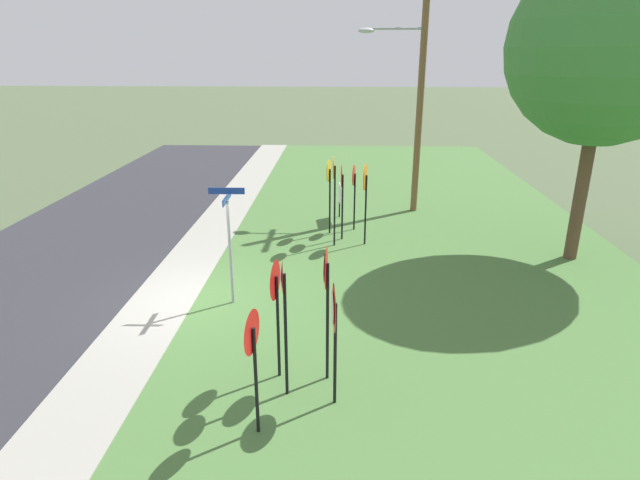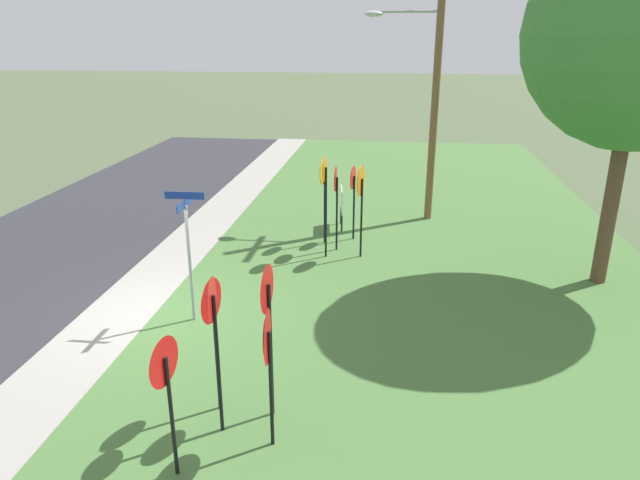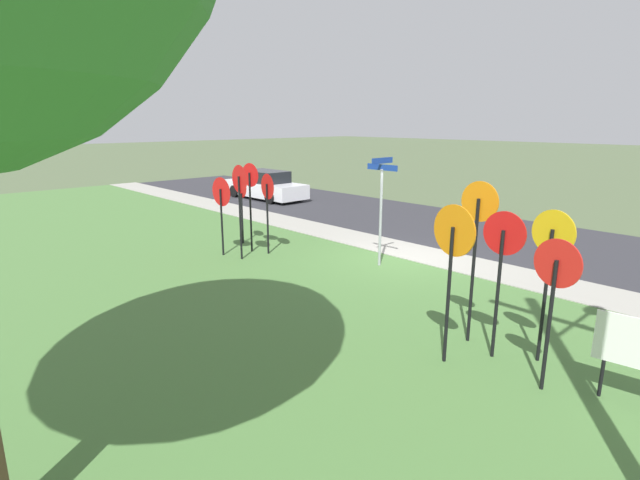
% 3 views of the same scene
% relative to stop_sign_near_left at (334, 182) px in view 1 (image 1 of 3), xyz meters
% --- Properties ---
extents(ground_plane, '(160.00, 160.00, 0.00)m').
position_rel_stop_sign_near_left_xyz_m(ground_plane, '(3.94, -3.28, -2.05)').
color(ground_plane, '#4C5B3D').
extents(road_asphalt, '(44.00, 6.40, 0.01)m').
position_rel_stop_sign_near_left_xyz_m(road_asphalt, '(3.94, -8.08, -2.04)').
color(road_asphalt, '#2D2D33').
rests_on(road_asphalt, ground_plane).
extents(sidewalk_strip, '(44.00, 1.60, 0.06)m').
position_rel_stop_sign_near_left_xyz_m(sidewalk_strip, '(3.94, -4.08, -2.02)').
color(sidewalk_strip, '#99968C').
rests_on(sidewalk_strip, ground_plane).
extents(grass_median, '(44.00, 12.00, 0.04)m').
position_rel_stop_sign_near_left_xyz_m(grass_median, '(3.94, 2.72, -2.03)').
color(grass_median, '#477038').
rests_on(grass_median, ground_plane).
extents(stop_sign_near_left, '(0.67, 0.09, 2.79)m').
position_rel_stop_sign_near_left_xyz_m(stop_sign_near_left, '(0.00, 0.00, 0.00)').
color(stop_sign_near_left, black).
rests_on(stop_sign_near_left, grass_median).
extents(stop_sign_near_right, '(0.79, 0.16, 2.53)m').
position_rel_stop_sign_near_left_xyz_m(stop_sign_near_right, '(-0.14, 0.94, -0.15)').
color(stop_sign_near_right, black).
rests_on(stop_sign_near_right, grass_median).
extents(stop_sign_far_left, '(0.68, 0.13, 2.21)m').
position_rel_stop_sign_near_left_xyz_m(stop_sign_far_left, '(-1.56, 0.64, -0.42)').
color(stop_sign_far_left, black).
rests_on(stop_sign_far_left, grass_median).
extents(stop_sign_far_center, '(0.69, 0.09, 2.40)m').
position_rel_stop_sign_near_left_xyz_m(stop_sign_far_center, '(-0.58, 0.23, -0.27)').
color(stop_sign_far_center, black).
rests_on(stop_sign_far_center, grass_median).
extents(stop_sign_far_right, '(0.69, 0.13, 2.45)m').
position_rel_stop_sign_near_left_xyz_m(stop_sign_far_right, '(-1.15, -0.18, -0.23)').
color(stop_sign_far_right, black).
rests_on(stop_sign_far_right, grass_median).
extents(yield_sign_near_left, '(0.68, 0.13, 2.58)m').
position_rel_stop_sign_near_left_xyz_m(yield_sign_near_left, '(7.52, -0.72, -0.09)').
color(yield_sign_near_left, black).
rests_on(yield_sign_near_left, grass_median).
extents(yield_sign_near_right, '(0.82, 0.12, 2.23)m').
position_rel_stop_sign_near_left_xyz_m(yield_sign_near_right, '(7.74, 0.12, -0.36)').
color(yield_sign_near_right, black).
rests_on(yield_sign_near_right, grass_median).
extents(yield_sign_far_left, '(0.72, 0.13, 2.31)m').
position_rel_stop_sign_near_left_xyz_m(yield_sign_far_left, '(6.98, -0.92, -0.29)').
color(yield_sign_far_left, black).
rests_on(yield_sign_far_left, grass_median).
extents(yield_sign_far_right, '(0.70, 0.15, 2.14)m').
position_rel_stop_sign_near_left_xyz_m(yield_sign_far_right, '(8.51, -1.08, -0.43)').
color(yield_sign_far_right, black).
rests_on(yield_sign_far_right, grass_median).
extents(yield_sign_center, '(0.76, 0.11, 2.60)m').
position_rel_stop_sign_near_left_xyz_m(yield_sign_center, '(7.02, -0.03, -0.06)').
color(yield_sign_center, black).
rests_on(yield_sign_center, grass_median).
extents(street_name_post, '(0.96, 0.82, 2.84)m').
position_rel_stop_sign_near_left_xyz_m(street_name_post, '(4.03, -2.34, -0.31)').
color(street_name_post, '#9EA0A8').
rests_on(street_name_post, grass_median).
extents(utility_pole, '(2.10, 2.38, 8.90)m').
position_rel_stop_sign_near_left_xyz_m(utility_pole, '(-3.91, 2.81, 2.79)').
color(utility_pole, brown).
rests_on(utility_pole, grass_median).
extents(notice_board, '(1.09, 0.17, 1.25)m').
position_rel_stop_sign_near_left_xyz_m(notice_board, '(-2.57, 0.21, -1.17)').
color(notice_board, black).
rests_on(notice_board, grass_median).
extents(oak_tree_left, '(5.00, 5.00, 8.28)m').
position_rel_stop_sign_near_left_xyz_m(oak_tree_left, '(0.76, 6.94, 3.76)').
color(oak_tree_left, brown).
rests_on(oak_tree_left, grass_median).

